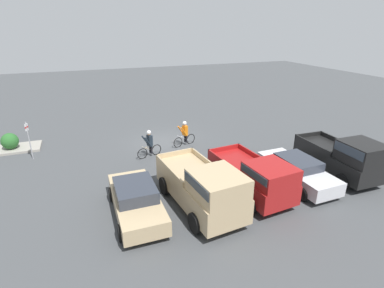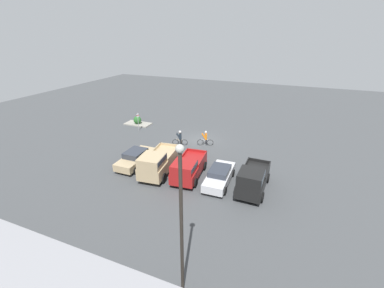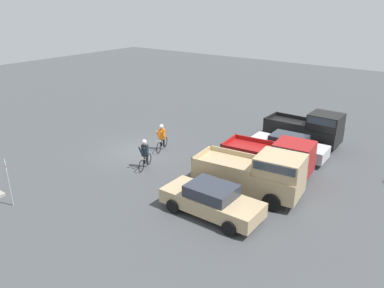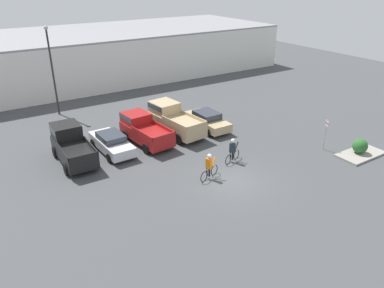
# 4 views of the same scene
# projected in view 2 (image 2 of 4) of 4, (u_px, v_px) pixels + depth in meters

# --- Properties ---
(ground_plane) EXTENTS (80.00, 80.00, 0.00)m
(ground_plane) POSITION_uv_depth(u_px,v_px,m) (199.00, 140.00, 30.51)
(ground_plane) COLOR #424447
(pickup_truck_0) EXTENTS (2.26, 4.94, 2.34)m
(pickup_truck_0) POSITION_uv_depth(u_px,v_px,m) (253.00, 179.00, 20.27)
(pickup_truck_0) COLOR black
(pickup_truck_0) RESTS_ON ground_plane
(sedan_0) EXTENTS (2.04, 4.77, 1.42)m
(sedan_0) POSITION_uv_depth(u_px,v_px,m) (219.00, 175.00, 21.67)
(sedan_0) COLOR silver
(sedan_0) RESTS_ON ground_plane
(pickup_truck_1) EXTENTS (2.56, 5.07, 2.06)m
(pickup_truck_1) POSITION_uv_depth(u_px,v_px,m) (188.00, 168.00, 22.22)
(pickup_truck_1) COLOR maroon
(pickup_truck_1) RESTS_ON ground_plane
(pickup_truck_2) EXTENTS (2.72, 5.54, 2.35)m
(pickup_truck_2) POSITION_uv_depth(u_px,v_px,m) (158.00, 162.00, 22.86)
(pickup_truck_2) COLOR tan
(pickup_truck_2) RESTS_ON ground_plane
(sedan_1) EXTENTS (2.01, 4.69, 1.49)m
(sedan_1) POSITION_uv_depth(u_px,v_px,m) (136.00, 158.00, 24.66)
(sedan_1) COLOR tan
(sedan_1) RESTS_ON ground_plane
(cyclist_0) EXTENTS (1.66, 0.65, 1.77)m
(cyclist_0) POSITION_uv_depth(u_px,v_px,m) (180.00, 138.00, 28.93)
(cyclist_0) COLOR black
(cyclist_0) RESTS_ON ground_plane
(cyclist_1) EXTENTS (1.75, 0.67, 1.76)m
(cyclist_1) POSITION_uv_depth(u_px,v_px,m) (206.00, 138.00, 28.88)
(cyclist_1) COLOR black
(cyclist_1) RESTS_ON ground_plane
(fire_lane_sign) EXTENTS (0.15, 0.28, 2.41)m
(fire_lane_sign) POSITION_uv_depth(u_px,v_px,m) (138.00, 120.00, 32.93)
(fire_lane_sign) COLOR #9E9EA3
(fire_lane_sign) RESTS_ON ground_plane
(lamppost) EXTENTS (0.36, 0.36, 7.94)m
(lamppost) POSITION_uv_depth(u_px,v_px,m) (181.00, 215.00, 11.12)
(lamppost) COLOR #2D2823
(lamppost) RESTS_ON ground_plane
(curb_island) EXTENTS (3.60, 1.86, 0.15)m
(curb_island) POSITION_uv_depth(u_px,v_px,m) (138.00, 124.00, 35.80)
(curb_island) COLOR gray
(curb_island) RESTS_ON ground_plane
(shrub) EXTENTS (1.06, 1.06, 1.06)m
(shrub) POSITION_uv_depth(u_px,v_px,m) (137.00, 120.00, 35.43)
(shrub) COLOR #286028
(shrub) RESTS_ON curb_island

